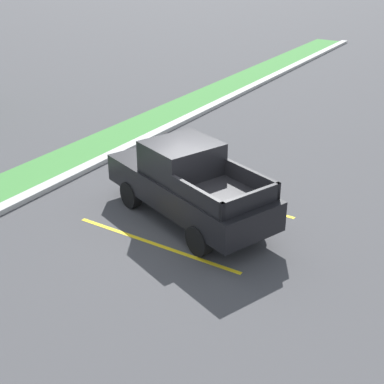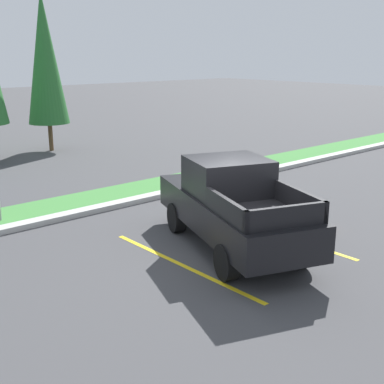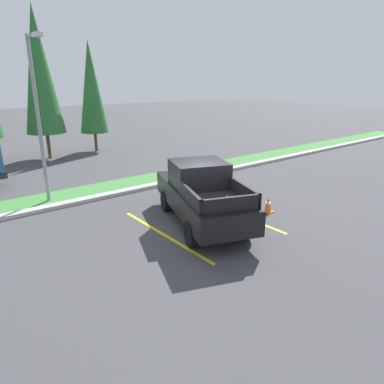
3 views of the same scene
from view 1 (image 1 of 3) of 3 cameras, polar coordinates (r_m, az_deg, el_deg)
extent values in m
plane|color=#424244|center=(14.01, 0.02, -3.96)|extent=(120.00, 120.00, 0.00)
cube|color=yellow|center=(13.40, -3.92, -5.53)|extent=(0.12, 4.80, 0.01)
cube|color=yellow|center=(15.68, 2.71, -0.54)|extent=(0.12, 4.80, 0.01)
cube|color=#B2B2AD|center=(16.89, -14.48, 0.89)|extent=(56.00, 0.40, 0.15)
cube|color=#42843D|center=(17.67, -16.96, 1.55)|extent=(56.00, 1.80, 0.06)
cylinder|color=black|center=(15.07, -6.47, -0.26)|extent=(0.53, 0.81, 0.76)
cylinder|color=black|center=(15.90, -1.24, 1.37)|extent=(0.53, 0.81, 0.76)
cylinder|color=black|center=(12.80, 0.79, -5.12)|extent=(0.53, 0.81, 0.76)
cylinder|color=black|center=(13.77, 6.38, -2.89)|extent=(0.53, 0.81, 0.76)
cube|color=black|center=(14.10, -0.34, 0.28)|extent=(3.61, 5.54, 0.76)
cube|color=black|center=(14.00, -1.09, 3.66)|extent=(2.21, 2.12, 0.84)
cube|color=#2D3842|center=(14.61, -3.00, 4.80)|extent=(1.54, 0.63, 0.63)
cube|color=black|center=(12.34, 0.53, -0.55)|extent=(0.76, 1.81, 0.44)
cube|color=black|center=(13.35, 6.32, 1.42)|extent=(0.76, 1.81, 0.44)
cube|color=black|center=(12.23, 6.27, -0.97)|extent=(1.72, 0.73, 0.44)
cube|color=silver|center=(16.13, -5.79, 2.62)|extent=(1.75, 0.78, 0.28)
cube|color=orange|center=(16.21, 6.85, 0.28)|extent=(0.36, 0.36, 0.04)
cone|color=orange|center=(16.09, 6.90, 1.24)|extent=(0.28, 0.28, 0.56)
cylinder|color=white|center=(16.07, 6.91, 1.33)|extent=(0.19, 0.19, 0.07)
camera|label=2|loc=(3.71, 40.81, -24.66)|focal=47.77mm
camera|label=3|loc=(4.53, 47.25, -13.92)|focal=32.42mm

